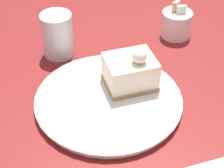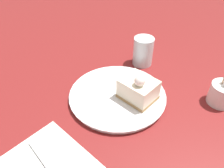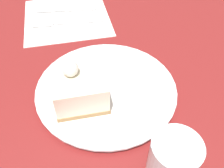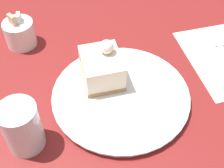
% 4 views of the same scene
% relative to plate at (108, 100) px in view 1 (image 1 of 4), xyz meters
% --- Properties ---
extents(ground_plane, '(4.00, 4.00, 0.00)m').
position_rel_plate_xyz_m(ground_plane, '(0.02, 0.01, -0.01)').
color(ground_plane, maroon).
extents(plate, '(0.26, 0.26, 0.01)m').
position_rel_plate_xyz_m(plate, '(0.00, 0.00, 0.00)').
color(plate, white).
rests_on(plate, ground_plane).
extents(cake_slice, '(0.09, 0.10, 0.08)m').
position_rel_plate_xyz_m(cake_slice, '(-0.01, 0.05, 0.04)').
color(cake_slice, '#AD8451').
rests_on(cake_slice, plate).
extents(sugar_bowl, '(0.06, 0.06, 0.08)m').
position_rel_plate_xyz_m(sugar_bowl, '(-0.11, 0.24, 0.02)').
color(sugar_bowl, white).
rests_on(sugar_bowl, ground_plane).
extents(drinking_glass, '(0.06, 0.06, 0.09)m').
position_rel_plate_xyz_m(drinking_glass, '(-0.18, -0.01, 0.04)').
color(drinking_glass, silver).
rests_on(drinking_glass, ground_plane).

